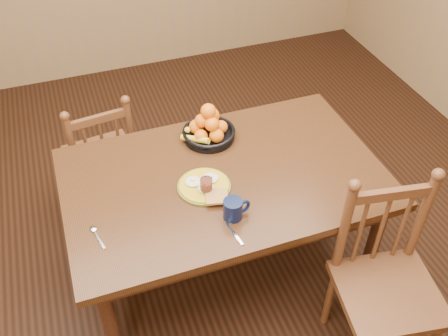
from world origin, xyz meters
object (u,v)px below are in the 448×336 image
object	(u,v)px
chair_near	(385,283)
breakfast_plate	(205,186)
chair_far	(102,158)
dining_table	(224,187)
coffee_mug	(234,209)
fruit_bowl	(208,129)

from	to	relation	value
chair_near	breakfast_plate	size ratio (longest dim) A/B	3.40
chair_far	breakfast_plate	xyz separation A→B (m)	(0.43, -0.77, 0.32)
dining_table	coffee_mug	world-z (taller)	coffee_mug
dining_table	fruit_bowl	distance (m)	0.35
chair_near	chair_far	bearing A→B (deg)	137.46
dining_table	chair_near	distance (m)	0.91
dining_table	chair_far	bearing A→B (deg)	127.15
breakfast_plate	coffee_mug	size ratio (longest dim) A/B	2.23
dining_table	chair_far	size ratio (longest dim) A/B	1.77
dining_table	fruit_bowl	size ratio (longest dim) A/B	5.52
chair_near	coffee_mug	xyz separation A→B (m)	(-0.61, 0.42, 0.31)
chair_far	fruit_bowl	size ratio (longest dim) A/B	3.11
coffee_mug	dining_table	bearing A→B (deg)	79.41
breakfast_plate	dining_table	bearing A→B (deg)	24.36
chair_far	fruit_bowl	bearing A→B (deg)	137.39
chair_near	fruit_bowl	world-z (taller)	chair_near
chair_near	fruit_bowl	size ratio (longest dim) A/B	3.50
chair_near	dining_table	bearing A→B (deg)	138.27
dining_table	breakfast_plate	size ratio (longest dim) A/B	5.36
fruit_bowl	dining_table	bearing A→B (deg)	-94.01
chair_far	breakfast_plate	distance (m)	0.94
coffee_mug	chair_near	bearing A→B (deg)	-34.31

